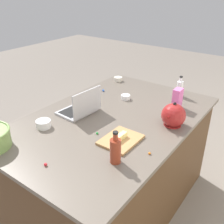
{
  "coord_description": "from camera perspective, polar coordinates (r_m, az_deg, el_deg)",
  "views": [
    {
      "loc": [
        1.45,
        1.07,
        1.87
      ],
      "look_at": [
        0.0,
        0.0,
        0.95
      ],
      "focal_mm": 41.7,
      "sensor_mm": 36.0,
      "label": 1
    }
  ],
  "objects": [
    {
      "name": "ground_plane",
      "position": [
        2.6,
        0.0,
        -19.03
      ],
      "size": [
        12.0,
        12.0,
        0.0
      ],
      "primitive_type": "plane",
      "color": "slate"
    },
    {
      "name": "island_counter",
      "position": [
        2.29,
        0.0,
        -11.18
      ],
      "size": [
        1.76,
        1.14,
        0.9
      ],
      "color": "#4C331E",
      "rests_on": "ground"
    },
    {
      "name": "laptop",
      "position": [
        2.11,
        -6.83,
        0.88
      ],
      "size": [
        0.32,
        0.25,
        0.22
      ],
      "color": "#B7B7BC",
      "rests_on": "island_counter"
    },
    {
      "name": "bottle_vinegar",
      "position": [
        2.48,
        14.64,
        5.06
      ],
      "size": [
        0.06,
        0.06,
        0.19
      ],
      "color": "white",
      "rests_on": "island_counter"
    },
    {
      "name": "bottle_soy",
      "position": [
        1.53,
        0.76,
        -8.38
      ],
      "size": [
        0.07,
        0.07,
        0.21
      ],
      "color": "maroon",
      "rests_on": "island_counter"
    },
    {
      "name": "kettle",
      "position": [
        1.96,
        13.3,
        -0.78
      ],
      "size": [
        0.21,
        0.18,
        0.2
      ],
      "color": "maroon",
      "rests_on": "island_counter"
    },
    {
      "name": "cutting_board",
      "position": [
        1.76,
        1.93,
        -6.12
      ],
      "size": [
        0.28,
        0.22,
        0.02
      ],
      "primitive_type": "cube",
      "color": "#AD7F4C",
      "rests_on": "island_counter"
    },
    {
      "name": "butter_stick_left",
      "position": [
        1.74,
        1.86,
        -5.44
      ],
      "size": [
        0.11,
        0.04,
        0.04
      ],
      "primitive_type": "cube",
      "rotation": [
        0.0,
        0.0,
        -0.03
      ],
      "color": "#F4E58C",
      "rests_on": "cutting_board"
    },
    {
      "name": "ramekin_small",
      "position": [
        2.36,
        3.0,
        3.3
      ],
      "size": [
        0.08,
        0.08,
        0.04
      ],
      "primitive_type": "cylinder",
      "color": "white",
      "rests_on": "island_counter"
    },
    {
      "name": "ramekin_medium",
      "position": [
        2.8,
        1.35,
        7.24
      ],
      "size": [
        0.09,
        0.09,
        0.04
      ],
      "primitive_type": "cylinder",
      "color": "beige",
      "rests_on": "island_counter"
    },
    {
      "name": "ramekin_wide",
      "position": [
        1.97,
        -14.79,
        -2.53
      ],
      "size": [
        0.11,
        0.11,
        0.05
      ],
      "primitive_type": "cylinder",
      "color": "white",
      "rests_on": "island_counter"
    },
    {
      "name": "candy_bag",
      "position": [
        2.24,
        14.14,
        2.89
      ],
      "size": [
        0.09,
        0.06,
        0.17
      ],
      "primitive_type": "cube",
      "color": "pink",
      "rests_on": "island_counter"
    },
    {
      "name": "candy_0",
      "position": [
        2.11,
        11.64,
        -0.68
      ],
      "size": [
        0.02,
        0.02,
        0.02
      ],
      "primitive_type": "sphere",
      "color": "green",
      "rests_on": "island_counter"
    },
    {
      "name": "candy_1",
      "position": [
        1.65,
        8.23,
        -8.96
      ],
      "size": [
        0.02,
        0.02,
        0.02
      ],
      "primitive_type": "sphere",
      "color": "orange",
      "rests_on": "island_counter"
    },
    {
      "name": "candy_2",
      "position": [
        2.51,
        15.16,
        3.56
      ],
      "size": [
        0.01,
        0.01,
        0.01
      ],
      "primitive_type": "sphere",
      "color": "red",
      "rests_on": "island_counter"
    },
    {
      "name": "candy_3",
      "position": [
        2.43,
        13.53,
        2.97
      ],
      "size": [
        0.02,
        0.02,
        0.02
      ],
      "primitive_type": "sphere",
      "color": "red",
      "rests_on": "island_counter"
    },
    {
      "name": "candy_4",
      "position": [
        1.83,
        -3.27,
        -4.66
      ],
      "size": [
        0.02,
        0.02,
        0.02
      ],
      "primitive_type": "sphere",
      "color": "green",
      "rests_on": "island_counter"
    },
    {
      "name": "candy_5",
      "position": [
        2.53,
        -1.92,
        4.75
      ],
      "size": [
        0.02,
        0.02,
        0.02
      ],
      "primitive_type": "sphere",
      "color": "blue",
      "rests_on": "island_counter"
    },
    {
      "name": "candy_6",
      "position": [
        1.59,
        -14.37,
        -11.09
      ],
      "size": [
        0.02,
        0.02,
        0.02
      ],
      "primitive_type": "sphere",
      "color": "red",
      "rests_on": "island_counter"
    }
  ]
}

